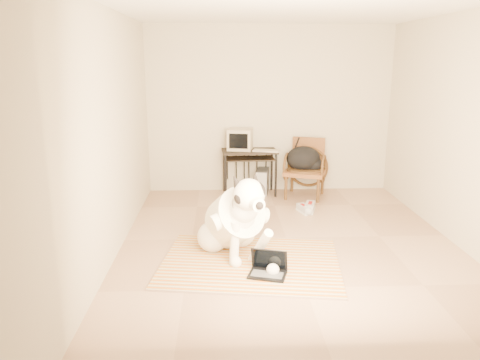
{
  "coord_description": "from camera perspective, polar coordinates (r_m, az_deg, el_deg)",
  "views": [
    {
      "loc": [
        -0.81,
        -5.43,
        2.15
      ],
      "look_at": [
        -0.6,
        -0.51,
        0.88
      ],
      "focal_mm": 35.0,
      "sensor_mm": 36.0,
      "label": 1
    }
  ],
  "objects": [
    {
      "name": "laptop",
      "position": [
        4.86,
        3.45,
        -10.71
      ],
      "size": [
        0.43,
        0.36,
        0.26
      ],
      "color": "black",
      "rests_on": "rug"
    },
    {
      "name": "wall_left",
      "position": [
        5.61,
        -14.73,
        5.78
      ],
      "size": [
        0.0,
        4.5,
        4.5
      ],
      "primitive_type": "plane",
      "rotation": [
        1.57,
        0.0,
        1.57
      ],
      "color": "beige",
      "rests_on": "floor"
    },
    {
      "name": "ceiling",
      "position": [
        5.51,
        6.4,
        20.09
      ],
      "size": [
        4.5,
        4.5,
        0.0
      ],
      "primitive_type": "plane",
      "rotation": [
        3.14,
        0.0,
        0.0
      ],
      "color": "white",
      "rests_on": "wall_back"
    },
    {
      "name": "sneaker_right",
      "position": [
        6.94,
        8.51,
        -3.31
      ],
      "size": [
        0.22,
        0.36,
        0.12
      ],
      "color": "silver",
      "rests_on": "floor"
    },
    {
      "name": "wall_back",
      "position": [
        7.76,
        3.6,
        8.51
      ],
      "size": [
        4.5,
        0.0,
        4.5
      ],
      "primitive_type": "plane",
      "rotation": [
        1.57,
        0.0,
        0.0
      ],
      "color": "beige",
      "rests_on": "floor"
    },
    {
      "name": "computer_desk",
      "position": [
        7.56,
        1.17,
        2.86
      ],
      "size": [
        0.91,
        0.54,
        0.73
      ],
      "color": "black",
      "rests_on": "floor"
    },
    {
      "name": "sneaker_left",
      "position": [
        6.85,
        7.82,
        -3.55
      ],
      "size": [
        0.21,
        0.33,
        0.11
      ],
      "color": "silver",
      "rests_on": "floor"
    },
    {
      "name": "desk_keyboard",
      "position": [
        7.45,
        3.21,
        3.59
      ],
      "size": [
        0.44,
        0.26,
        0.03
      ],
      "primitive_type": "cube",
      "rotation": [
        0.0,
        0.0,
        -0.28
      ],
      "color": "#B0A38A",
      "rests_on": "computer_desk"
    },
    {
      "name": "wall_front",
      "position": [
        3.38,
        11.5,
        0.42
      ],
      "size": [
        4.5,
        0.0,
        4.5
      ],
      "primitive_type": "plane",
      "rotation": [
        -1.57,
        0.0,
        0.0
      ],
      "color": "beige",
      "rests_on": "floor"
    },
    {
      "name": "dog",
      "position": [
        5.21,
        -0.66,
        -4.96
      ],
      "size": [
        0.87,
        1.28,
        1.06
      ],
      "color": "white",
      "rests_on": "rug"
    },
    {
      "name": "floor",
      "position": [
        5.89,
        5.67,
        -7.02
      ],
      "size": [
        4.5,
        4.5,
        0.0
      ],
      "primitive_type": "plane",
      "color": "tan",
      "rests_on": "ground"
    },
    {
      "name": "rattan_chair",
      "position": [
        7.57,
        8.02,
        1.47
      ],
      "size": [
        0.77,
        0.76,
        0.93
      ],
      "color": "brown",
      "rests_on": "floor"
    },
    {
      "name": "backpack",
      "position": [
        7.51,
        7.92,
        2.49
      ],
      "size": [
        0.58,
        0.44,
        0.4
      ],
      "color": "black",
      "rests_on": "rattan_chair"
    },
    {
      "name": "crt_monitor",
      "position": [
        7.57,
        0.02,
        4.98
      ],
      "size": [
        0.44,
        0.43,
        0.34
      ],
      "color": "#B0A38A",
      "rests_on": "computer_desk"
    },
    {
      "name": "wall_right",
      "position": [
        6.16,
        24.83,
        5.66
      ],
      "size": [
        0.0,
        4.5,
        4.5
      ],
      "primitive_type": "plane",
      "rotation": [
        1.57,
        0.0,
        -1.57
      ],
      "color": "beige",
      "rests_on": "floor"
    },
    {
      "name": "rug",
      "position": [
        5.16,
        1.28,
        -10.03
      ],
      "size": [
        2.09,
        1.71,
        0.02
      ],
      "color": "#CC5E11",
      "rests_on": "floor"
    },
    {
      "name": "pc_tower",
      "position": [
        7.72,
        2.75,
        -0.16
      ],
      "size": [
        0.26,
        0.46,
        0.41
      ],
      "color": "#464648",
      "rests_on": "floor"
    }
  ]
}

